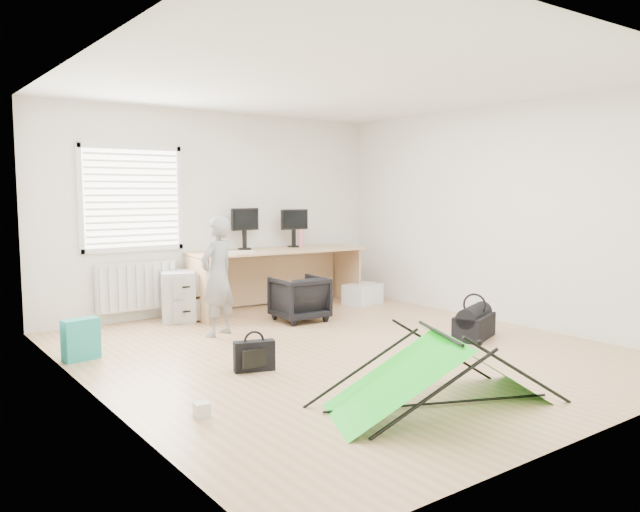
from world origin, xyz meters
TOP-DOWN VIEW (x-y plane):
  - ground at (0.00, 0.00)m, footprint 5.50×5.50m
  - back_wall at (0.00, 2.75)m, footprint 5.00×0.02m
  - window at (-1.20, 2.71)m, footprint 1.20×0.06m
  - radiator at (-1.20, 2.67)m, footprint 1.00×0.12m
  - desk at (0.66, 2.31)m, footprint 2.51×0.97m
  - filing_cabinet at (-0.75, 2.43)m, footprint 0.56×0.65m
  - monitor_left at (0.31, 2.58)m, footprint 0.45×0.15m
  - monitor_right at (1.07, 2.49)m, footprint 0.42×0.14m
  - keyboard at (-0.02, 2.20)m, footprint 0.49×0.21m
  - thermos at (1.15, 2.42)m, footprint 0.09×0.09m
  - office_chair at (0.48, 1.50)m, footprint 0.64×0.66m
  - person at (-0.72, 1.39)m, footprint 0.58×0.49m
  - kite at (-0.43, -1.72)m, footprint 2.00×1.47m
  - storage_crate at (1.89, 1.92)m, footprint 0.58×0.46m
  - tote_bag at (-2.28, 1.23)m, footprint 0.36×0.21m
  - laptop_bag at (-1.11, -0.09)m, footprint 0.39×0.22m
  - white_box at (-2.01, -0.87)m, footprint 0.12×0.12m
  - duffel_bag at (1.52, -0.44)m, footprint 0.68×0.51m

SIDE VIEW (x-z plane):
  - ground at x=0.00m, z-range 0.00..0.00m
  - white_box at x=-2.01m, z-range 0.00..0.11m
  - duffel_bag at x=1.52m, z-range 0.00..0.27m
  - laptop_bag at x=-1.11m, z-range 0.00..0.28m
  - storage_crate at x=1.89m, z-range 0.00..0.29m
  - tote_bag at x=-2.28m, z-range 0.00..0.41m
  - kite at x=-0.43m, z-range 0.00..0.57m
  - office_chair at x=0.48m, z-range 0.00..0.57m
  - filing_cabinet at x=-0.75m, z-range 0.00..0.63m
  - desk at x=0.66m, z-range 0.00..0.84m
  - radiator at x=-1.20m, z-range 0.15..0.75m
  - person at x=-0.72m, z-range 0.00..1.36m
  - keyboard at x=-0.02m, z-range 0.84..0.86m
  - thermos at x=1.15m, z-range 0.84..1.09m
  - monitor_right at x=1.07m, z-range 0.84..1.23m
  - monitor_left at x=0.31m, z-range 0.84..1.25m
  - back_wall at x=0.00m, z-range 0.00..2.70m
  - window at x=-1.20m, z-range 0.95..2.15m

